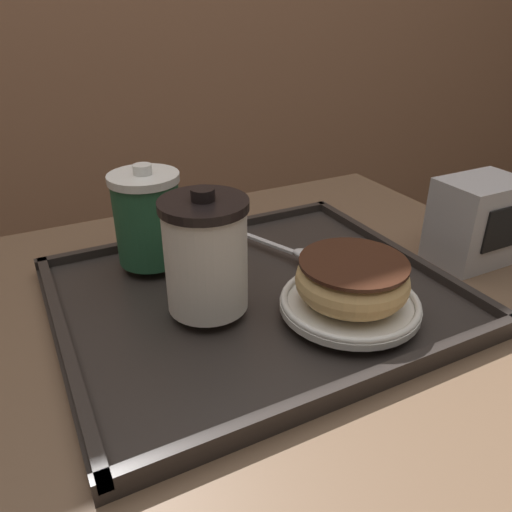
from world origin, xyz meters
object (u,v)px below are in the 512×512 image
coffee_cup_front (206,254)px  napkin_dispenser (477,221)px  spoon (289,249)px  coffee_cup_rear (148,217)px  donut_chocolate_glazed (352,279)px

coffee_cup_front → napkin_dispenser: bearing=-3.7°
coffee_cup_front → spoon: bearing=25.5°
napkin_dispenser → coffee_cup_rear: bearing=158.6°
coffee_cup_front → donut_chocolate_glazed: 0.16m
donut_chocolate_glazed → spoon: donut_chocolate_glazed is taller
coffee_cup_front → coffee_cup_rear: bearing=100.2°
napkin_dispenser → coffee_cup_front: bearing=176.3°
coffee_cup_front → spoon: (0.15, 0.07, -0.06)m
coffee_cup_front → napkin_dispenser: (0.40, -0.03, -0.03)m
coffee_cup_rear → donut_chocolate_glazed: coffee_cup_rear is taller
spoon → napkin_dispenser: napkin_dispenser is taller
coffee_cup_rear → donut_chocolate_glazed: size_ratio=1.04×
coffee_cup_front → coffee_cup_rear: size_ratio=1.07×
coffee_cup_front → spoon: 0.18m
donut_chocolate_glazed → spoon: bearing=86.2°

